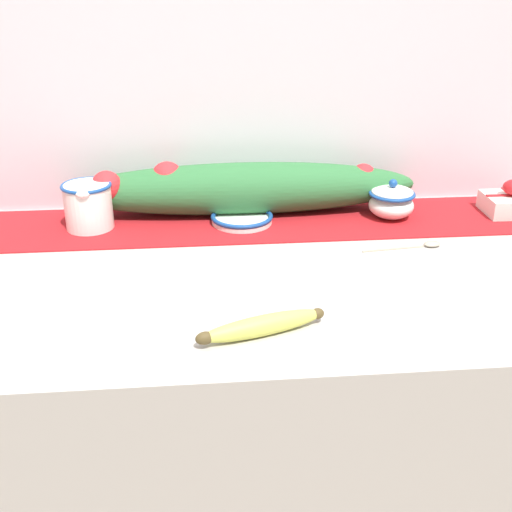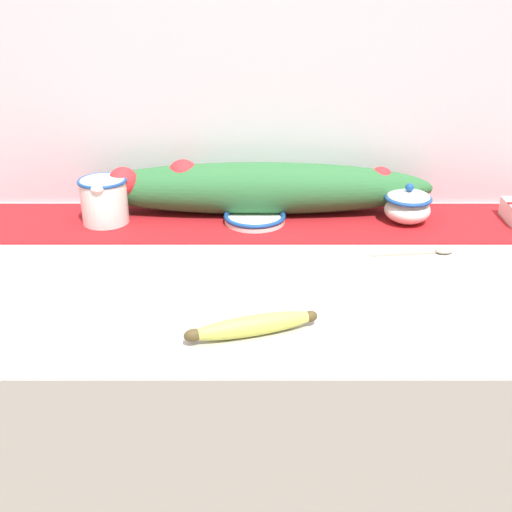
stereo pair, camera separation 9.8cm
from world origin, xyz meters
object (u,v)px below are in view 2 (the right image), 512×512
at_px(cream_pitcher, 103,199).
at_px(spoon, 436,251).
at_px(sugar_bowl, 406,206).
at_px(small_dish, 253,218).
at_px(banana, 251,326).

xyz_separation_m(cream_pitcher, spoon, (0.73, -0.17, -0.05)).
bearing_deg(cream_pitcher, spoon, -13.25).
height_order(sugar_bowl, small_dish, sugar_bowl).
relative_size(small_dish, spoon, 0.82).
bearing_deg(banana, spoon, 39.97).
relative_size(sugar_bowl, small_dish, 0.75).
xyz_separation_m(cream_pitcher, sugar_bowl, (0.70, -0.00, -0.02)).
bearing_deg(spoon, small_dish, 149.62).
height_order(cream_pitcher, sugar_bowl, cream_pitcher).
distance_m(banana, spoon, 0.50).
height_order(sugar_bowl, spoon, sugar_bowl).
bearing_deg(sugar_bowl, cream_pitcher, 179.91).
height_order(sugar_bowl, banana, sugar_bowl).
relative_size(cream_pitcher, sugar_bowl, 1.21).
distance_m(cream_pitcher, spoon, 0.75).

